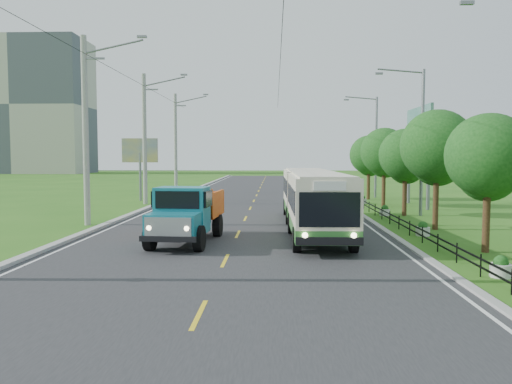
# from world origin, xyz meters

# --- Properties ---
(ground) EXTENTS (240.00, 240.00, 0.00)m
(ground) POSITION_xyz_m (0.00, 0.00, 0.00)
(ground) COLOR #285E16
(ground) RESTS_ON ground
(road) EXTENTS (14.00, 120.00, 0.02)m
(road) POSITION_xyz_m (0.00, 20.00, 0.01)
(road) COLOR #28282B
(road) RESTS_ON ground
(curb_left) EXTENTS (0.40, 120.00, 0.15)m
(curb_left) POSITION_xyz_m (-7.20, 20.00, 0.07)
(curb_left) COLOR #9E9E99
(curb_left) RESTS_ON ground
(curb_right) EXTENTS (0.30, 120.00, 0.10)m
(curb_right) POSITION_xyz_m (7.15, 20.00, 0.05)
(curb_right) COLOR #9E9E99
(curb_right) RESTS_ON ground
(edge_line_left) EXTENTS (0.12, 120.00, 0.00)m
(edge_line_left) POSITION_xyz_m (-6.65, 20.00, 0.02)
(edge_line_left) COLOR silver
(edge_line_left) RESTS_ON road
(edge_line_right) EXTENTS (0.12, 120.00, 0.00)m
(edge_line_right) POSITION_xyz_m (6.65, 20.00, 0.02)
(edge_line_right) COLOR silver
(edge_line_right) RESTS_ON road
(centre_dash) EXTENTS (0.12, 2.20, 0.00)m
(centre_dash) POSITION_xyz_m (0.00, 0.00, 0.02)
(centre_dash) COLOR yellow
(centre_dash) RESTS_ON road
(railing_right) EXTENTS (0.04, 40.00, 0.60)m
(railing_right) POSITION_xyz_m (8.00, 14.00, 0.30)
(railing_right) COLOR black
(railing_right) RESTS_ON ground
(pole_near) EXTENTS (3.51, 0.32, 10.00)m
(pole_near) POSITION_xyz_m (-8.26, 9.00, 5.09)
(pole_near) COLOR gray
(pole_near) RESTS_ON ground
(pole_mid) EXTENTS (3.51, 0.32, 10.00)m
(pole_mid) POSITION_xyz_m (-8.26, 21.00, 5.09)
(pole_mid) COLOR gray
(pole_mid) RESTS_ON ground
(pole_far) EXTENTS (3.51, 0.32, 10.00)m
(pole_far) POSITION_xyz_m (-8.26, 33.00, 5.09)
(pole_far) COLOR gray
(pole_far) RESTS_ON ground
(tree_second) EXTENTS (3.18, 3.26, 5.30)m
(tree_second) POSITION_xyz_m (9.86, 2.14, 3.52)
(tree_second) COLOR #382314
(tree_second) RESTS_ON ground
(tree_third) EXTENTS (3.60, 3.62, 6.00)m
(tree_third) POSITION_xyz_m (9.86, 8.14, 3.99)
(tree_third) COLOR #382314
(tree_third) RESTS_ON ground
(tree_fourth) EXTENTS (3.24, 3.31, 5.40)m
(tree_fourth) POSITION_xyz_m (9.86, 14.14, 3.59)
(tree_fourth) COLOR #382314
(tree_fourth) RESTS_ON ground
(tree_fifth) EXTENTS (3.48, 3.52, 5.80)m
(tree_fifth) POSITION_xyz_m (9.86, 20.14, 3.85)
(tree_fifth) COLOR #382314
(tree_fifth) RESTS_ON ground
(tree_back) EXTENTS (3.30, 3.36, 5.50)m
(tree_back) POSITION_xyz_m (9.86, 26.14, 3.65)
(tree_back) COLOR #382314
(tree_back) RESTS_ON ground
(streetlight_mid) EXTENTS (3.02, 0.20, 9.07)m
(streetlight_mid) POSITION_xyz_m (10.64, 14.00, 4.90)
(streetlight_mid) COLOR slate
(streetlight_mid) RESTS_ON ground
(streetlight_far) EXTENTS (3.02, 0.20, 9.07)m
(streetlight_far) POSITION_xyz_m (10.64, 28.00, 4.90)
(streetlight_far) COLOR slate
(streetlight_far) RESTS_ON ground
(planter_front) EXTENTS (0.64, 0.64, 0.67)m
(planter_front) POSITION_xyz_m (8.60, -2.00, 0.29)
(planter_front) COLOR silver
(planter_front) RESTS_ON ground
(planter_near) EXTENTS (0.64, 0.64, 0.67)m
(planter_near) POSITION_xyz_m (8.60, 6.00, 0.29)
(planter_near) COLOR silver
(planter_near) RESTS_ON ground
(planter_mid) EXTENTS (0.64, 0.64, 0.67)m
(planter_mid) POSITION_xyz_m (8.60, 14.00, 0.29)
(planter_mid) COLOR silver
(planter_mid) RESTS_ON ground
(planter_far) EXTENTS (0.64, 0.64, 0.67)m
(planter_far) POSITION_xyz_m (8.60, 22.00, 0.29)
(planter_far) COLOR silver
(planter_far) RESTS_ON ground
(billboard_left) EXTENTS (3.00, 0.20, 5.20)m
(billboard_left) POSITION_xyz_m (-9.50, 24.00, 3.87)
(billboard_left) COLOR slate
(billboard_left) RESTS_ON ground
(billboard_right) EXTENTS (0.24, 6.00, 7.30)m
(billboard_right) POSITION_xyz_m (12.30, 20.00, 5.34)
(billboard_right) COLOR slate
(billboard_right) RESTS_ON ground
(apartment_near) EXTENTS (28.00, 14.00, 30.00)m
(apartment_near) POSITION_xyz_m (-55.00, 95.00, 15.00)
(apartment_near) COLOR #B7B2A3
(apartment_near) RESTS_ON ground
(bus) EXTENTS (2.61, 14.88, 2.87)m
(bus) POSITION_xyz_m (3.59, 7.75, 1.72)
(bus) COLOR #31752E
(bus) RESTS_ON ground
(dump_truck) EXTENTS (2.63, 5.90, 2.42)m
(dump_truck) POSITION_xyz_m (-1.99, 3.75, 1.37)
(dump_truck) COLOR #167385
(dump_truck) RESTS_ON ground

